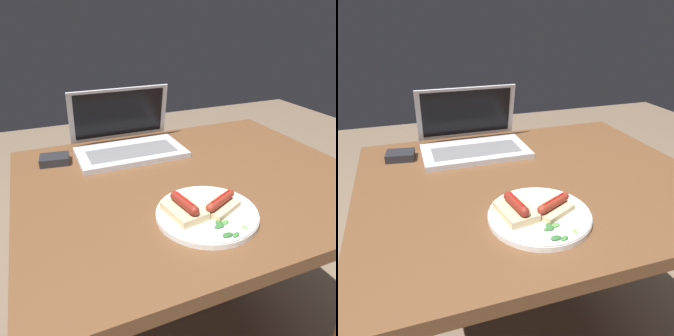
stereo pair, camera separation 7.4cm
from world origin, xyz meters
The scene contains 7 objects.
desk centered at (0.00, 0.00, 0.62)m, with size 1.02×0.84×0.73m.
laptop centered at (-0.12, 0.27, 0.77)m, with size 0.37×0.25×0.21m.
plate centered at (-0.07, -0.21, 0.74)m, with size 0.25×0.25×0.02m.
sausage_toast_left centered at (-0.03, -0.21, 0.76)m, with size 0.11×0.10×0.04m.
sausage_toast_middle centered at (-0.12, -0.19, 0.76)m, with size 0.09×0.12×0.05m.
salad_pile centered at (-0.06, -0.29, 0.74)m, with size 0.07×0.07×0.01m.
external_drive centered at (-0.37, 0.26, 0.74)m, with size 0.10×0.08×0.03m.
Camera 1 is at (-0.42, -0.78, 1.18)m, focal length 35.00 mm.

